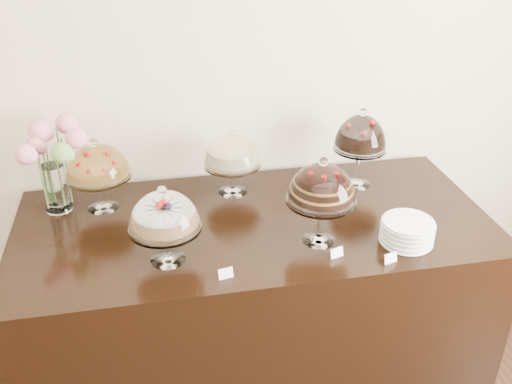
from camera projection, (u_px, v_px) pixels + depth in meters
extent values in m
cube|color=beige|center=(190.00, 63.00, 2.80)|extent=(5.00, 0.04, 3.00)
cube|color=black|center=(254.00, 296.00, 2.87)|extent=(2.20, 1.00, 0.90)
cone|color=white|center=(168.00, 257.00, 2.38)|extent=(0.15, 0.15, 0.02)
cylinder|color=white|center=(167.00, 242.00, 2.34)|extent=(0.03, 0.03, 0.13)
cylinder|color=white|center=(165.00, 227.00, 2.31)|extent=(0.30, 0.30, 0.01)
cylinder|color=tan|center=(165.00, 219.00, 2.29)|extent=(0.23, 0.23, 0.06)
sphere|color=red|center=(179.00, 207.00, 2.30)|extent=(0.02, 0.02, 0.02)
sphere|color=red|center=(152.00, 206.00, 2.30)|extent=(0.02, 0.02, 0.02)
sphere|color=red|center=(161.00, 219.00, 2.21)|extent=(0.02, 0.02, 0.02)
sphere|color=white|center=(162.00, 191.00, 2.23)|extent=(0.04, 0.04, 0.04)
cone|color=white|center=(319.00, 238.00, 2.51)|extent=(0.15, 0.15, 0.02)
cylinder|color=white|center=(320.00, 219.00, 2.46)|extent=(0.03, 0.03, 0.17)
cylinder|color=white|center=(321.00, 200.00, 2.41)|extent=(0.30, 0.30, 0.01)
cylinder|color=black|center=(322.00, 188.00, 2.39)|extent=(0.22, 0.22, 0.11)
sphere|color=red|center=(335.00, 171.00, 2.38)|extent=(0.02, 0.02, 0.02)
sphere|color=red|center=(322.00, 167.00, 2.41)|extent=(0.02, 0.02, 0.02)
sphere|color=red|center=(310.00, 170.00, 2.38)|extent=(0.02, 0.02, 0.02)
sphere|color=red|center=(311.00, 177.00, 2.33)|extent=(0.02, 0.02, 0.02)
sphere|color=red|center=(324.00, 181.00, 2.30)|extent=(0.02, 0.02, 0.02)
sphere|color=red|center=(336.00, 177.00, 2.33)|extent=(0.02, 0.02, 0.02)
sphere|color=white|center=(324.00, 162.00, 2.33)|extent=(0.04, 0.04, 0.04)
cone|color=white|center=(233.00, 189.00, 2.89)|extent=(0.15, 0.15, 0.02)
cylinder|color=white|center=(233.00, 176.00, 2.86)|extent=(0.03, 0.03, 0.12)
cylinder|color=white|center=(232.00, 164.00, 2.82)|extent=(0.29, 0.29, 0.01)
cylinder|color=#FFF4C5|center=(232.00, 157.00, 2.80)|extent=(0.23, 0.23, 0.07)
sphere|color=white|center=(232.00, 133.00, 2.75)|extent=(0.04, 0.04, 0.04)
cone|color=white|center=(356.00, 182.00, 2.96)|extent=(0.15, 0.15, 0.02)
cylinder|color=white|center=(358.00, 165.00, 2.92)|extent=(0.03, 0.03, 0.17)
cylinder|color=white|center=(360.00, 148.00, 2.87)|extent=(0.27, 0.27, 0.01)
cylinder|color=black|center=(360.00, 139.00, 2.85)|extent=(0.21, 0.21, 0.08)
sphere|color=red|center=(370.00, 128.00, 2.85)|extent=(0.02, 0.02, 0.02)
sphere|color=red|center=(351.00, 127.00, 2.85)|extent=(0.02, 0.02, 0.02)
sphere|color=red|center=(363.00, 134.00, 2.77)|extent=(0.02, 0.02, 0.02)
sphere|color=white|center=(363.00, 112.00, 2.78)|extent=(0.04, 0.04, 0.04)
cone|color=white|center=(103.00, 205.00, 2.76)|extent=(0.15, 0.15, 0.02)
cylinder|color=white|center=(101.00, 190.00, 2.71)|extent=(0.03, 0.03, 0.14)
cylinder|color=white|center=(99.00, 176.00, 2.68)|extent=(0.31, 0.31, 0.01)
cylinder|color=#B78235|center=(98.00, 171.00, 2.67)|extent=(0.26, 0.26, 0.04)
sphere|color=red|center=(112.00, 162.00, 2.68)|extent=(0.02, 0.02, 0.02)
sphere|color=red|center=(101.00, 159.00, 2.71)|extent=(0.02, 0.02, 0.02)
sphere|color=red|center=(86.00, 162.00, 2.68)|extent=(0.02, 0.02, 0.02)
sphere|color=red|center=(82.00, 168.00, 2.62)|extent=(0.02, 0.02, 0.02)
sphere|color=red|center=(93.00, 172.00, 2.59)|extent=(0.02, 0.02, 0.02)
sphere|color=red|center=(108.00, 169.00, 2.62)|extent=(0.02, 0.02, 0.02)
sphere|color=white|center=(94.00, 143.00, 2.60)|extent=(0.04, 0.04, 0.04)
cylinder|color=white|center=(55.00, 188.00, 2.69)|extent=(0.11, 0.11, 0.23)
cylinder|color=#476B2D|center=(67.00, 171.00, 2.65)|extent=(0.01, 0.01, 0.33)
sphere|color=pink|center=(76.00, 138.00, 2.57)|extent=(0.09, 0.09, 0.09)
cylinder|color=#476B2D|center=(62.00, 163.00, 2.70)|extent=(0.01, 0.01, 0.35)
sphere|color=pink|center=(67.00, 123.00, 2.67)|extent=(0.10, 0.10, 0.10)
cylinder|color=#476B2D|center=(49.00, 167.00, 2.66)|extent=(0.01, 0.01, 0.35)
sphere|color=pink|center=(40.00, 131.00, 2.59)|extent=(0.11, 0.11, 0.11)
cylinder|color=#476B2D|center=(47.00, 174.00, 2.66)|extent=(0.01, 0.01, 0.29)
sphere|color=pink|center=(36.00, 146.00, 2.59)|extent=(0.09, 0.09, 0.09)
cylinder|color=#476B2D|center=(43.00, 179.00, 2.60)|extent=(0.01, 0.01, 0.31)
sphere|color=pink|center=(25.00, 154.00, 2.47)|extent=(0.09, 0.09, 0.09)
cylinder|color=#476B2D|center=(60.00, 178.00, 2.63)|extent=(0.01, 0.01, 0.29)
sphere|color=#689447|center=(62.00, 153.00, 2.53)|extent=(0.10, 0.10, 0.10)
cylinder|color=white|center=(406.00, 241.00, 2.50)|extent=(0.23, 0.23, 0.01)
cylinder|color=white|center=(406.00, 239.00, 2.49)|extent=(0.22, 0.22, 0.01)
cylinder|color=white|center=(406.00, 237.00, 2.49)|extent=(0.23, 0.23, 0.01)
cylinder|color=white|center=(407.00, 235.00, 2.48)|extent=(0.22, 0.22, 0.01)
cylinder|color=white|center=(407.00, 233.00, 2.48)|extent=(0.23, 0.23, 0.01)
cylinder|color=white|center=(407.00, 231.00, 2.47)|extent=(0.22, 0.22, 0.01)
cylinder|color=white|center=(408.00, 228.00, 2.46)|extent=(0.23, 0.23, 0.01)
cylinder|color=white|center=(408.00, 226.00, 2.46)|extent=(0.22, 0.22, 0.01)
cylinder|color=white|center=(408.00, 224.00, 2.45)|extent=(0.23, 0.23, 0.01)
cylinder|color=white|center=(409.00, 222.00, 2.45)|extent=(0.22, 0.22, 0.01)
cube|color=white|center=(226.00, 273.00, 2.26)|extent=(0.06, 0.03, 0.04)
cube|color=white|center=(391.00, 258.00, 2.36)|extent=(0.06, 0.03, 0.04)
cube|color=white|center=(337.00, 253.00, 2.39)|extent=(0.06, 0.03, 0.04)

